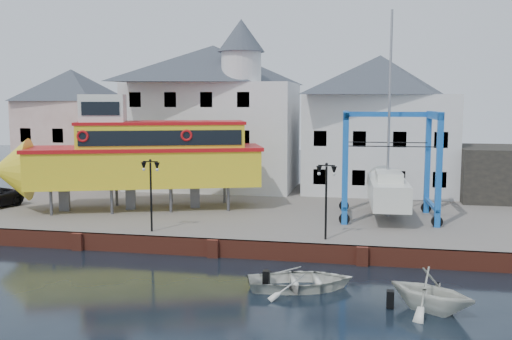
# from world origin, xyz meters

# --- Properties ---
(ground) EXTENTS (140.00, 140.00, 0.00)m
(ground) POSITION_xyz_m (0.00, 0.00, 0.00)
(ground) COLOR black
(ground) RESTS_ON ground
(hardstanding) EXTENTS (44.00, 22.00, 1.00)m
(hardstanding) POSITION_xyz_m (0.00, 11.00, 0.50)
(hardstanding) COLOR slate
(hardstanding) RESTS_ON ground
(quay_wall) EXTENTS (44.00, 0.47, 1.00)m
(quay_wall) POSITION_xyz_m (-0.00, 0.10, 0.50)
(quay_wall) COLOR maroon
(quay_wall) RESTS_ON ground
(building_pink) EXTENTS (8.00, 7.00, 10.30)m
(building_pink) POSITION_xyz_m (-18.00, 18.00, 6.15)
(building_pink) COLOR #C99C93
(building_pink) RESTS_ON hardstanding
(building_white_main) EXTENTS (14.00, 8.30, 14.00)m
(building_white_main) POSITION_xyz_m (-4.87, 18.39, 7.34)
(building_white_main) COLOR white
(building_white_main) RESTS_ON hardstanding
(building_white_right) EXTENTS (12.00, 8.00, 11.20)m
(building_white_right) POSITION_xyz_m (9.00, 19.00, 6.60)
(building_white_right) COLOR white
(building_white_right) RESTS_ON hardstanding
(shed_dark) EXTENTS (8.00, 7.00, 4.00)m
(shed_dark) POSITION_xyz_m (19.00, 17.00, 3.00)
(shed_dark) COLOR black
(shed_dark) RESTS_ON hardstanding
(lamp_post_left) EXTENTS (1.12, 0.32, 4.20)m
(lamp_post_left) POSITION_xyz_m (-4.00, 1.20, 4.17)
(lamp_post_left) COLOR black
(lamp_post_left) RESTS_ON hardstanding
(lamp_post_right) EXTENTS (1.12, 0.32, 4.20)m
(lamp_post_right) POSITION_xyz_m (6.00, 1.20, 4.17)
(lamp_post_right) COLOR black
(lamp_post_right) RESTS_ON hardstanding
(tour_boat) EXTENTS (18.60, 10.00, 7.92)m
(tour_boat) POSITION_xyz_m (-7.94, 7.42, 4.74)
(tour_boat) COLOR #59595E
(tour_boat) RESTS_ON hardstanding
(travel_lift) EXTENTS (6.36, 8.81, 13.16)m
(travel_lift) POSITION_xyz_m (9.43, 8.44, 3.20)
(travel_lift) COLOR #0E50A6
(travel_lift) RESTS_ON hardstanding
(motorboat_b) EXTENTS (5.57, 4.63, 1.00)m
(motorboat_b) POSITION_xyz_m (5.31, -4.31, 0.00)
(motorboat_b) COLOR white
(motorboat_b) RESTS_ON ground
(motorboat_c) EXTENTS (4.69, 4.53, 1.89)m
(motorboat_c) POSITION_xyz_m (10.80, -6.06, 0.00)
(motorboat_c) COLOR white
(motorboat_c) RESTS_ON ground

